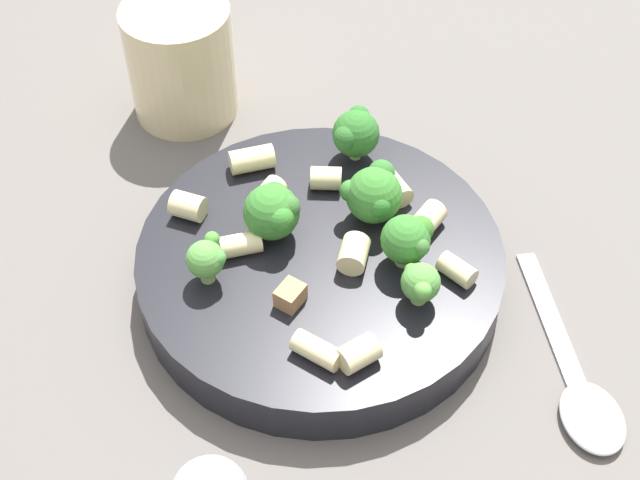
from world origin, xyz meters
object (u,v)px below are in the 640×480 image
object	(u,v)px
rigatoni_1	(317,350)
drinking_glass	(182,68)
rigatoni_2	(457,270)
chicken_chunk_0	(290,295)
rigatoni_3	(269,194)
broccoli_floret_2	(207,259)
rigatoni_4	(188,206)
broccoli_floret_0	(355,132)
broccoli_floret_5	(374,194)
broccoli_floret_1	(408,239)
rigatoni_8	(354,254)
broccoli_floret_3	(420,283)
rigatoni_5	(425,222)
rigatoni_10	(326,178)
pasta_bowl	(320,264)
rigatoni_0	(252,159)
spoon	(580,389)
rigatoni_9	(393,186)
rigatoni_7	(358,353)
rigatoni_6	(241,244)
broccoli_floret_4	(274,211)

from	to	relation	value
rigatoni_1	drinking_glass	size ratio (longest dim) A/B	0.33
rigatoni_2	drinking_glass	size ratio (longest dim) A/B	0.26
chicken_chunk_0	drinking_glass	distance (m)	0.23
rigatoni_3	broccoli_floret_2	bearing A→B (deg)	-37.66
rigatoni_4	broccoli_floret_0	bearing A→B (deg)	107.63
broccoli_floret_5	chicken_chunk_0	xyz separation A→B (m)	(0.06, -0.06, -0.02)
broccoli_floret_1	rigatoni_8	xyz separation A→B (m)	(-0.00, -0.03, -0.01)
broccoli_floret_3	drinking_glass	xyz separation A→B (m)	(-0.24, -0.12, -0.01)
broccoli_floret_2	rigatoni_5	world-z (taller)	broccoli_floret_2
rigatoni_2	rigatoni_10	bearing A→B (deg)	-144.01
rigatoni_4	rigatoni_2	bearing A→B (deg)	63.45
pasta_bowl	rigatoni_0	world-z (taller)	rigatoni_0
rigatoni_2	broccoli_floret_0	bearing A→B (deg)	-160.53
broccoli_floret_2	spoon	distance (m)	0.23
rigatoni_3	drinking_glass	bearing A→B (deg)	-161.55
broccoli_floret_5	rigatoni_10	distance (m)	0.04
rigatoni_2	drinking_glass	xyz separation A→B (m)	(-0.22, -0.15, 0.00)
rigatoni_3	rigatoni_8	distance (m)	0.07
pasta_bowl	rigatoni_9	xyz separation A→B (m)	(-0.04, 0.06, 0.02)
rigatoni_0	spoon	xyz separation A→B (m)	(0.19, 0.17, -0.04)
rigatoni_5	chicken_chunk_0	xyz separation A→B (m)	(0.04, -0.09, -0.00)
rigatoni_7	rigatoni_9	size ratio (longest dim) A/B	0.80
broccoli_floret_1	rigatoni_1	distance (m)	0.09
rigatoni_10	drinking_glass	xyz separation A→B (m)	(-0.13, -0.09, -0.00)
broccoli_floret_3	rigatoni_5	distance (m)	0.06
pasta_bowl	rigatoni_6	bearing A→B (deg)	-98.22
rigatoni_7	rigatoni_8	world-z (taller)	same
rigatoni_6	broccoli_floret_5	bearing A→B (deg)	100.25
rigatoni_4	rigatoni_10	bearing A→B (deg)	96.97
rigatoni_5	rigatoni_6	bearing A→B (deg)	-90.74
pasta_bowl	broccoli_floret_0	size ratio (longest dim) A/B	6.21
broccoli_floret_0	drinking_glass	bearing A→B (deg)	-134.39
pasta_bowl	broccoli_floret_4	size ratio (longest dim) A/B	5.76
rigatoni_1	rigatoni_5	bearing A→B (deg)	135.31
broccoli_floret_5	rigatoni_4	distance (m)	0.12
broccoli_floret_2	rigatoni_9	bearing A→B (deg)	112.46
rigatoni_1	broccoli_floret_3	bearing A→B (deg)	114.45
broccoli_floret_4	rigatoni_6	distance (m)	0.03
broccoli_floret_3	rigatoni_9	bearing A→B (deg)	177.28
broccoli_floret_0	drinking_glass	size ratio (longest dim) A/B	0.42
chicken_chunk_0	spoon	bearing A→B (deg)	66.18
pasta_bowl	spoon	size ratio (longest dim) A/B	1.53
rigatoni_10	broccoli_floret_5	bearing A→B (deg)	37.77
broccoli_floret_3	rigatoni_6	xyz separation A→B (m)	(-0.06, -0.10, -0.01)
rigatoni_4	chicken_chunk_0	size ratio (longest dim) A/B	1.26
broccoli_floret_1	rigatoni_5	world-z (taller)	broccoli_floret_1
rigatoni_2	spoon	distance (m)	0.10
rigatoni_9	rigatoni_4	bearing A→B (deg)	-91.34
broccoli_floret_1	rigatoni_9	distance (m)	0.06
spoon	rigatoni_8	bearing A→B (deg)	-128.73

